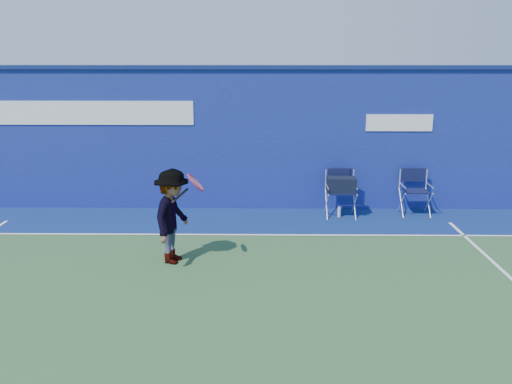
{
  "coord_description": "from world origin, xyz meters",
  "views": [
    {
      "loc": [
        0.72,
        -6.46,
        3.34
      ],
      "look_at": [
        0.6,
        2.6,
        1.0
      ],
      "focal_mm": 38.0,
      "sensor_mm": 36.0,
      "label": 1
    }
  ],
  "objects_px": {
    "directors_chair_right": "(415,201)",
    "tennis_player": "(173,216)",
    "water_bottle": "(339,212)",
    "directors_chair_left": "(341,197)"
  },
  "relations": [
    {
      "from": "directors_chair_right",
      "to": "tennis_player",
      "type": "relative_size",
      "value": 0.61
    },
    {
      "from": "tennis_player",
      "to": "water_bottle",
      "type": "bearing_deg",
      "value": 39.44
    },
    {
      "from": "directors_chair_left",
      "to": "directors_chair_right",
      "type": "xyz_separation_m",
      "value": [
        1.59,
        0.17,
        -0.12
      ]
    },
    {
      "from": "directors_chair_left",
      "to": "tennis_player",
      "type": "xyz_separation_m",
      "value": [
        -3.08,
        -2.56,
        0.36
      ]
    },
    {
      "from": "directors_chair_right",
      "to": "water_bottle",
      "type": "relative_size",
      "value": 4.2
    },
    {
      "from": "water_bottle",
      "to": "tennis_player",
      "type": "xyz_separation_m",
      "value": [
        -3.05,
        -2.51,
        0.66
      ]
    },
    {
      "from": "directors_chair_left",
      "to": "water_bottle",
      "type": "xyz_separation_m",
      "value": [
        -0.03,
        -0.05,
        -0.31
      ]
    },
    {
      "from": "directors_chair_right",
      "to": "water_bottle",
      "type": "height_order",
      "value": "directors_chair_right"
    },
    {
      "from": "water_bottle",
      "to": "directors_chair_right",
      "type": "bearing_deg",
      "value": 7.74
    },
    {
      "from": "water_bottle",
      "to": "tennis_player",
      "type": "distance_m",
      "value": 4.01
    }
  ]
}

